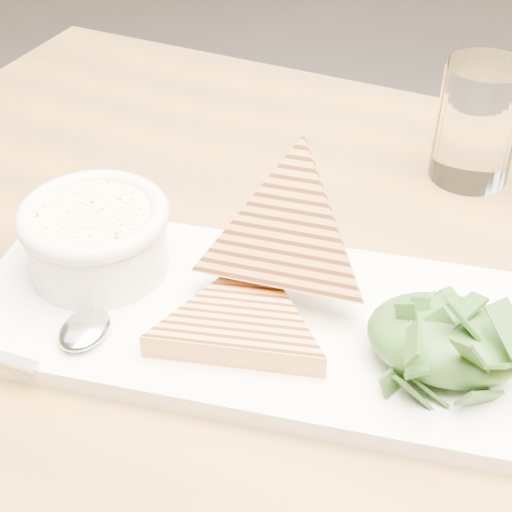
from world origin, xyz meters
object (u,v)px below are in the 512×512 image
(glass_near, at_px, (477,123))
(platter, at_px, (248,318))
(table_top, at_px, (403,346))
(soup_bowl, at_px, (98,245))

(glass_near, bearing_deg, platter, -117.05)
(table_top, distance_m, platter, 0.12)
(table_top, relative_size, glass_near, 10.01)
(table_top, xyz_separation_m, glass_near, (0.02, 0.22, 0.08))
(table_top, distance_m, glass_near, 0.24)
(soup_bowl, height_order, glass_near, glass_near)
(table_top, relative_size, platter, 2.75)
(platter, height_order, glass_near, glass_near)
(platter, relative_size, soup_bowl, 3.83)
(soup_bowl, bearing_deg, table_top, 5.18)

